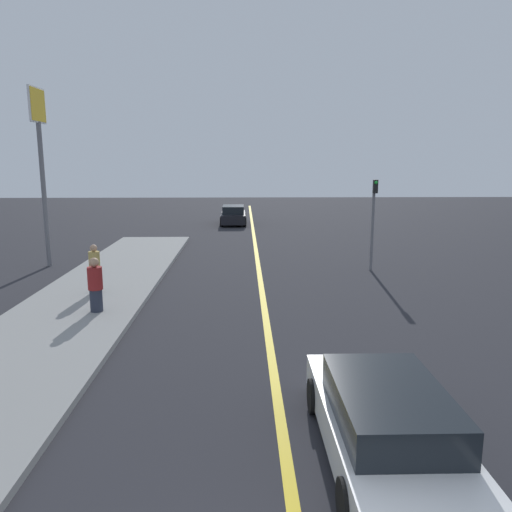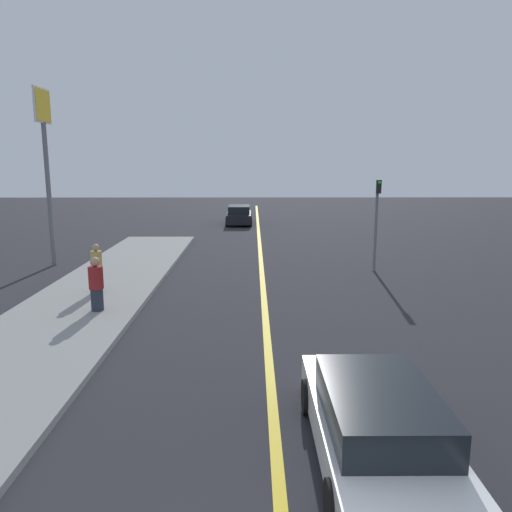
{
  "view_description": "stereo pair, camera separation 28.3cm",
  "coord_description": "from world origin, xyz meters",
  "px_view_note": "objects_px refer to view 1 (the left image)",
  "views": [
    {
      "loc": [
        -0.65,
        -3.8,
        4.6
      ],
      "look_at": [
        -0.28,
        10.83,
        1.8
      ],
      "focal_mm": 35.0,
      "sensor_mm": 36.0,
      "label": 1
    },
    {
      "loc": [
        -0.37,
        -3.81,
        4.6
      ],
      "look_at": [
        -0.28,
        10.83,
        1.8
      ],
      "focal_mm": 35.0,
      "sensor_mm": 36.0,
      "label": 2
    }
  ],
  "objects_px": {
    "car_near_right_lane": "(385,423)",
    "traffic_light": "(373,215)",
    "car_ahead_center": "(233,215)",
    "pedestrian_near_curb": "(95,285)",
    "pedestrian_mid_group": "(95,269)",
    "roadside_sign": "(40,139)"
  },
  "relations": [
    {
      "from": "pedestrian_near_curb",
      "to": "traffic_light",
      "type": "relative_size",
      "value": 0.43
    },
    {
      "from": "car_ahead_center",
      "to": "pedestrian_mid_group",
      "type": "height_order",
      "value": "pedestrian_mid_group"
    },
    {
      "from": "traffic_light",
      "to": "roadside_sign",
      "type": "bearing_deg",
      "value": 174.55
    },
    {
      "from": "car_ahead_center",
      "to": "traffic_light",
      "type": "bearing_deg",
      "value": -69.49
    },
    {
      "from": "car_ahead_center",
      "to": "pedestrian_near_curb",
      "type": "relative_size",
      "value": 2.63
    },
    {
      "from": "car_ahead_center",
      "to": "pedestrian_near_curb",
      "type": "bearing_deg",
      "value": -100.04
    },
    {
      "from": "traffic_light",
      "to": "car_near_right_lane",
      "type": "bearing_deg",
      "value": -103.5
    },
    {
      "from": "pedestrian_mid_group",
      "to": "pedestrian_near_curb",
      "type": "bearing_deg",
      "value": -73.46
    },
    {
      "from": "roadside_sign",
      "to": "pedestrian_near_curb",
      "type": "bearing_deg",
      "value": -60.33
    },
    {
      "from": "pedestrian_mid_group",
      "to": "roadside_sign",
      "type": "relative_size",
      "value": 0.22
    },
    {
      "from": "traffic_light",
      "to": "roadside_sign",
      "type": "xyz_separation_m",
      "value": [
        -14.03,
        1.34,
        3.14
      ]
    },
    {
      "from": "pedestrian_mid_group",
      "to": "car_ahead_center",
      "type": "bearing_deg",
      "value": 77.66
    },
    {
      "from": "car_ahead_center",
      "to": "car_near_right_lane",
      "type": "bearing_deg",
      "value": -84.95
    },
    {
      "from": "pedestrian_mid_group",
      "to": "traffic_light",
      "type": "bearing_deg",
      "value": 20.14
    },
    {
      "from": "car_ahead_center",
      "to": "roadside_sign",
      "type": "height_order",
      "value": "roadside_sign"
    },
    {
      "from": "car_near_right_lane",
      "to": "pedestrian_near_curb",
      "type": "xyz_separation_m",
      "value": [
        -6.57,
        7.52,
        0.33
      ]
    },
    {
      "from": "car_near_right_lane",
      "to": "traffic_light",
      "type": "bearing_deg",
      "value": 76.25
    },
    {
      "from": "pedestrian_near_curb",
      "to": "pedestrian_mid_group",
      "type": "distance_m",
      "value": 2.3
    },
    {
      "from": "roadside_sign",
      "to": "pedestrian_mid_group",
      "type": "bearing_deg",
      "value": -55.57
    },
    {
      "from": "car_near_right_lane",
      "to": "pedestrian_near_curb",
      "type": "distance_m",
      "value": 9.99
    },
    {
      "from": "roadside_sign",
      "to": "traffic_light",
      "type": "bearing_deg",
      "value": -5.45
    },
    {
      "from": "car_ahead_center",
      "to": "pedestrian_mid_group",
      "type": "xyz_separation_m",
      "value": [
        -4.33,
        -19.81,
        0.32
      ]
    }
  ]
}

